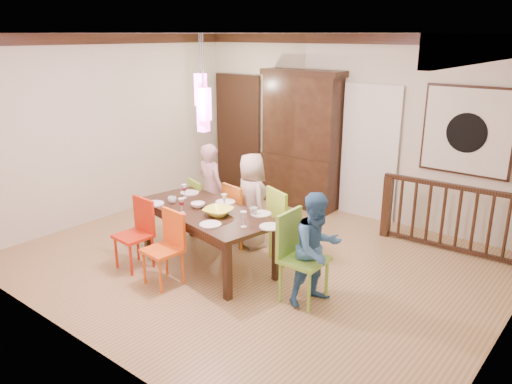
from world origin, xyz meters
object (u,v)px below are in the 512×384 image
Objects in this scene: chair_end_right at (304,252)px; person_end_right at (317,249)px; person_far_mid at (252,201)px; dining_table at (207,216)px; china_hutch at (301,139)px; person_far_left at (211,188)px; chair_far_left at (206,203)px; balustrade at (451,217)px.

person_end_right is at bearing -64.26° from chair_end_right.
person_far_mid is at bearing 58.92° from chair_end_right.
person_far_mid is (0.08, 0.82, 0.01)m from dining_table.
dining_table is 1.58× the size of person_far_mid.
person_far_mid is at bearing 84.37° from person_end_right.
person_far_mid reaches higher than person_end_right.
dining_table is 2.82m from china_hutch.
person_far_left is 2.51m from person_end_right.
chair_far_left is 0.36× the size of china_hutch.
dining_table is 0.82m from person_far_mid.
person_far_mid is at bearing 94.91° from dining_table.
china_hutch is 2.05m from person_far_mid.
person_far_mid is at bearing -155.37° from chair_far_left.
china_hutch is 1.71× the size of person_far_left.
chair_end_right reaches higher than balustrade.
chair_far_left is 2.14m from china_hutch.
chair_end_right is at bearing 176.46° from person_far_mid.
chair_end_right is at bearing -111.50° from balustrade.
china_hutch is at bearing 109.01° from dining_table.
person_far_mid reaches higher than chair_end_right.
dining_table is 0.91× the size of china_hutch.
chair_end_right is at bearing 10.14° from dining_table.
person_far_left is at bearing 92.00° from person_end_right.
person_far_mid reaches higher than dining_table.
dining_table is 2.07× the size of chair_end_right.
chair_far_left is 0.83× the size of chair_end_right.
china_hutch is 2.83m from balustrade.
person_far_left reaches higher than person_far_mid.
balustrade is at bearing -132.09° from chair_far_left.
balustrade is 1.51× the size of person_end_right.
person_end_right is (-0.68, -2.35, 0.14)m from balustrade.
person_end_right is at bearing -52.84° from china_hutch.
chair_end_right is 2.54m from balustrade.
person_far_mid is (0.82, -0.03, -0.01)m from person_far_left.
china_hutch is 1.73× the size of person_far_mid.
china_hutch reaches higher than person_far_mid.
person_end_right is at bearing -179.70° from person_far_mid.
china_hutch is at bearing -49.29° from person_far_mid.
chair_end_right is 1.66m from person_far_mid.
dining_table is 3.34m from balustrade.
person_far_left is 0.82m from person_far_mid.
person_far_mid is at bearing -147.74° from balustrade.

